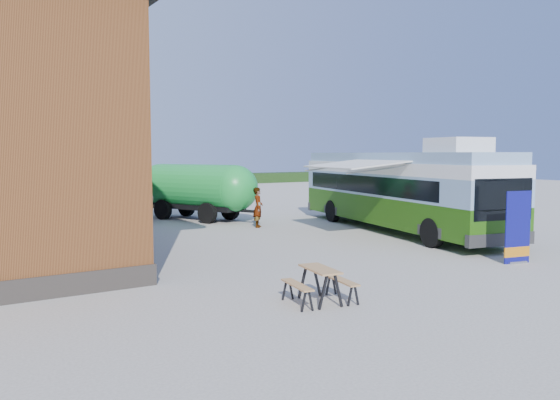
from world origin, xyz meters
TOP-DOWN VIEW (x-y plane):
  - ground at (0.00, 0.00)m, footprint 100.00×100.00m
  - hedge at (8.00, 38.00)m, footprint 40.00×3.00m
  - bus at (4.83, 3.59)m, footprint 4.81×12.03m
  - awning at (2.65, 3.30)m, footprint 3.35×4.58m
  - banner at (3.00, -3.03)m, footprint 0.88×0.30m
  - picnic_table at (-4.12, -3.33)m, footprint 1.44×1.33m
  - person_a at (0.62, 7.38)m, footprint 0.69×0.73m
  - person_b at (-2.71, 11.55)m, footprint 0.83×0.94m
  - slurry_tanker at (-0.46, 11.28)m, footprint 3.95×6.51m

SIDE VIEW (x-z plane):
  - ground at x=0.00m, z-range 0.00..0.00m
  - hedge at x=8.00m, z-range 0.00..1.00m
  - picnic_table at x=-4.12m, z-range 0.18..0.91m
  - person_b at x=-2.71m, z-range 0.00..1.60m
  - banner at x=3.00m, z-range -0.19..1.86m
  - person_a at x=0.62m, z-range 0.00..1.68m
  - slurry_tanker at x=-0.46m, z-range 0.20..2.78m
  - bus at x=4.83m, z-range -0.08..3.54m
  - awning at x=2.65m, z-range 2.37..2.89m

